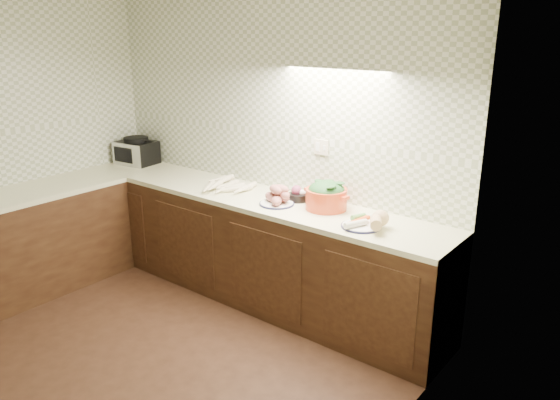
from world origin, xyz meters
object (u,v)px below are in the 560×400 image
Objects in this scene: onion_bowl at (298,195)px; dutch_oven at (326,195)px; parsnip_pile at (229,186)px; toaster_oven at (137,151)px; sweet_potato_plate at (278,197)px; veg_plate at (370,221)px.

dutch_oven is (0.29, -0.03, 0.06)m from onion_bowl.
dutch_oven is at bearing 6.06° from parsnip_pile.
toaster_oven reaches higher than dutch_oven.
toaster_oven reaches higher than onion_bowl.
onion_bowl is 0.41× the size of dutch_oven.
sweet_potato_plate is at bearing -153.40° from dutch_oven.
dutch_oven reaches higher than onion_bowl.
veg_plate is at bearing -13.25° from onion_bowl.
onion_bowl is (0.63, 0.13, 0.01)m from parsnip_pile.
onion_bowl reaches higher than parsnip_pile.
onion_bowl is at bearing 69.69° from sweet_potato_plate.
veg_plate is at bearing -10.30° from toaster_oven.
dutch_oven reaches higher than veg_plate.
veg_plate is (0.46, -0.14, -0.06)m from dutch_oven.
dutch_oven is at bearing 162.55° from veg_plate.
sweet_potato_plate is 0.39m from dutch_oven.
dutch_oven is 0.49m from veg_plate.
veg_plate reaches higher than parsnip_pile.
veg_plate reaches higher than onion_bowl.
parsnip_pile is 1.38m from veg_plate.
sweet_potato_plate is 0.72× the size of dutch_oven.
onion_bowl is (2.01, 0.02, -0.08)m from toaster_oven.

